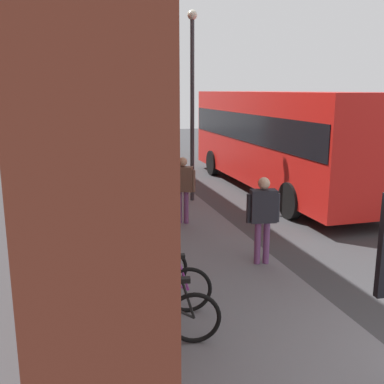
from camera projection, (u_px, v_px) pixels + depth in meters
ground at (281, 233)px, 11.00m from camera, size 60.00×60.00×0.00m
sidewalk_pavement at (154, 217)px, 12.15m from camera, size 24.00×3.50×0.12m
station_facade at (65, 48)px, 11.58m from camera, size 22.00×0.65×8.94m
bicycle_mid_rack at (155, 317)px, 5.90m from camera, size 0.55×1.74×0.97m
bicycle_by_door at (154, 290)px, 6.70m from camera, size 0.48×1.76×0.97m
bicycle_nearest_sign at (136, 271)px, 7.40m from camera, size 0.48×1.77×0.97m
city_bus at (277, 135)px, 15.30m from camera, size 10.50×2.66×3.35m
pedestrian_near_bus at (183, 183)px, 11.22m from camera, size 0.42×0.59×1.68m
pedestrian_by_facade at (263, 212)px, 8.55m from camera, size 0.32×0.64×1.70m
street_lamp at (192, 92)px, 13.11m from camera, size 0.28×0.28×5.48m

